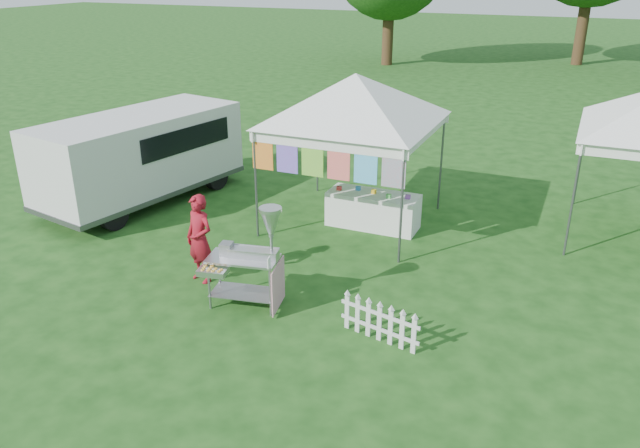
% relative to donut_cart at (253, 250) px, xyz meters
% --- Properties ---
extents(ground, '(120.00, 120.00, 0.00)m').
position_rel_donut_cart_xyz_m(ground, '(0.15, 0.29, -0.97)').
color(ground, '#153F12').
rests_on(ground, ground).
extents(canopy_main, '(4.24, 4.24, 3.45)m').
position_rel_donut_cart_xyz_m(canopy_main, '(0.15, 3.78, 2.02)').
color(canopy_main, '#59595E').
rests_on(canopy_main, ground).
extents(donut_cart, '(1.20, 1.01, 1.64)m').
position_rel_donut_cart_xyz_m(donut_cart, '(0.00, 0.00, 0.00)').
color(donut_cart, gray).
rests_on(donut_cart, ground).
extents(vendor, '(0.62, 0.49, 1.50)m').
position_rel_donut_cart_xyz_m(vendor, '(-1.24, 0.41, -0.22)').
color(vendor, maroon).
rests_on(vendor, ground).
extents(cargo_van, '(2.69, 4.87, 1.92)m').
position_rel_donut_cart_xyz_m(cargo_van, '(-4.53, 3.21, 0.07)').
color(cargo_van, silver).
rests_on(cargo_van, ground).
extents(picket_fence, '(1.24, 0.30, 0.56)m').
position_rel_donut_cart_xyz_m(picket_fence, '(2.04, -0.12, -0.68)').
color(picket_fence, silver).
rests_on(picket_fence, ground).
extents(display_table, '(1.80, 0.70, 0.70)m').
position_rel_donut_cart_xyz_m(display_table, '(0.60, 3.73, -0.62)').
color(display_table, white).
rests_on(display_table, ground).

